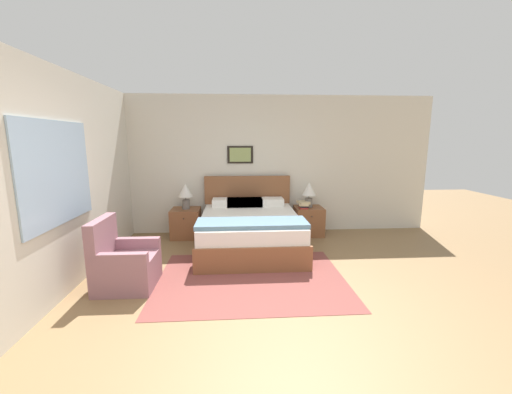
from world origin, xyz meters
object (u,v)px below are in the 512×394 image
at_px(armchair, 124,264).
at_px(nightstand_near_window, 186,223).
at_px(bed, 250,229).
at_px(nightstand_by_door, 308,221).
at_px(table_lamp_by_door, 309,191).
at_px(table_lamp_near_window, 185,192).

distance_m(armchair, nightstand_near_window, 2.01).
bearing_deg(bed, nightstand_by_door, 31.29).
xyz_separation_m(bed, nightstand_by_door, (1.15, 0.70, -0.06)).
distance_m(nightstand_near_window, table_lamp_by_door, 2.36).
height_order(bed, nightstand_by_door, bed).
distance_m(bed, nightstand_near_window, 1.34).
bearing_deg(nightstand_by_door, table_lamp_near_window, 179.77).
xyz_separation_m(nightstand_by_door, table_lamp_near_window, (-2.28, 0.01, 0.57)).
bearing_deg(bed, table_lamp_near_window, 148.06).
bearing_deg(nightstand_by_door, table_lamp_by_door, 112.33).
xyz_separation_m(armchair, table_lamp_by_door, (2.75, 1.97, 0.55)).
height_order(table_lamp_near_window, table_lamp_by_door, same).
relative_size(nightstand_near_window, table_lamp_by_door, 1.14).
bearing_deg(table_lamp_near_window, nightstand_near_window, -141.18).
distance_m(armchair, table_lamp_by_door, 3.43).
height_order(nightstand_near_window, table_lamp_by_door, table_lamp_by_door).
distance_m(nightstand_near_window, table_lamp_near_window, 0.57).
bearing_deg(nightstand_near_window, nightstand_by_door, 0.00).
relative_size(bed, nightstand_by_door, 3.66).
bearing_deg(table_lamp_near_window, nightstand_by_door, -0.23).
distance_m(table_lamp_near_window, table_lamp_by_door, 2.28).
bearing_deg(table_lamp_by_door, nightstand_near_window, -179.77).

